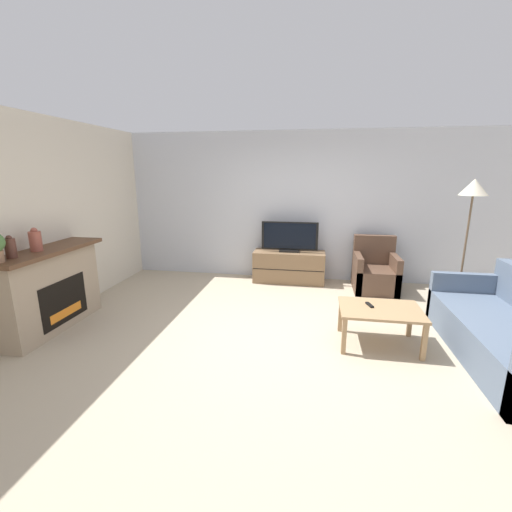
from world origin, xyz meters
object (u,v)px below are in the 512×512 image
object	(u,v)px
tv	(290,238)
armchair	(375,273)
coffee_table	(380,313)
couch	(512,336)
remote	(370,305)
mantel_vase_left	(10,248)
mantel_vase_centre_left	(35,240)
fireplace	(49,289)
tv_stand	(289,267)
floor_lamp	(473,196)

from	to	relation	value
tv	armchair	xyz separation A→B (m)	(1.48, -0.19, -0.53)
coffee_table	couch	xyz separation A→B (m)	(1.32, -0.13, -0.11)
coffee_table	remote	size ratio (longest dim) A/B	5.89
remote	couch	distance (m)	1.46
mantel_vase_left	coffee_table	size ratio (longest dim) A/B	0.28
coffee_table	couch	world-z (taller)	couch
tv	remote	world-z (taller)	tv
couch	tv	bearing A→B (deg)	137.37
mantel_vase_left	armchair	size ratio (longest dim) A/B	0.28
mantel_vase_centre_left	fireplace	bearing A→B (deg)	98.16
tv_stand	armchair	bearing A→B (deg)	-7.56
fireplace	couch	distance (m)	5.41
mantel_vase_centre_left	floor_lamp	distance (m)	5.61
fireplace	mantel_vase_left	world-z (taller)	mantel_vase_left
fireplace	coffee_table	distance (m)	4.09
couch	remote	bearing A→B (deg)	172.29
mantel_vase_left	coffee_table	bearing A→B (deg)	9.98
mantel_vase_left	mantel_vase_centre_left	size ratio (longest dim) A/B	0.90
fireplace	remote	size ratio (longest dim) A/B	10.05
remote	tv	bearing A→B (deg)	100.04
coffee_table	couch	bearing A→B (deg)	-5.79
mantel_vase_left	armchair	world-z (taller)	mantel_vase_left
fireplace	coffee_table	size ratio (longest dim) A/B	1.71
fireplace	remote	bearing A→B (deg)	4.44
mantel_vase_left	mantel_vase_centre_left	bearing A→B (deg)	90.00
mantel_vase_left	tv_stand	size ratio (longest dim) A/B	0.20
fireplace	mantel_vase_centre_left	bearing A→B (deg)	-81.84
coffee_table	floor_lamp	size ratio (longest dim) A/B	0.48
tv	remote	size ratio (longest dim) A/B	6.54
fireplace	coffee_table	xyz separation A→B (m)	(4.08, 0.25, -0.14)
mantel_vase_left	remote	bearing A→B (deg)	11.11
tv_stand	floor_lamp	xyz separation A→B (m)	(2.52, -0.99, 1.38)
mantel_vase_left	armchair	xyz separation A→B (m)	(4.33, 2.73, -0.88)
fireplace	floor_lamp	size ratio (longest dim) A/B	0.82
mantel_vase_left	coffee_table	xyz separation A→B (m)	(4.07, 0.72, -0.78)
mantel_vase_left	couch	distance (m)	5.49
fireplace	couch	bearing A→B (deg)	1.21
mantel_vase_centre_left	armchair	bearing A→B (deg)	28.76
remote	mantel_vase_centre_left	bearing A→B (deg)	168.94
mantel_vase_left	floor_lamp	xyz separation A→B (m)	(5.36, 1.93, 0.49)
tv	floor_lamp	bearing A→B (deg)	-21.54
mantel_vase_centre_left	couch	size ratio (longest dim) A/B	0.13
floor_lamp	coffee_table	bearing A→B (deg)	-136.87
remote	mantel_vase_left	bearing A→B (deg)	173.91
floor_lamp	tv	bearing A→B (deg)	158.46
remote	tv_stand	bearing A→B (deg)	100.02
fireplace	tv_stand	size ratio (longest dim) A/B	1.21
mantel_vase_centre_left	armchair	world-z (taller)	mantel_vase_centre_left
mantel_vase_left	remote	size ratio (longest dim) A/B	1.65
armchair	mantel_vase_left	bearing A→B (deg)	-147.80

